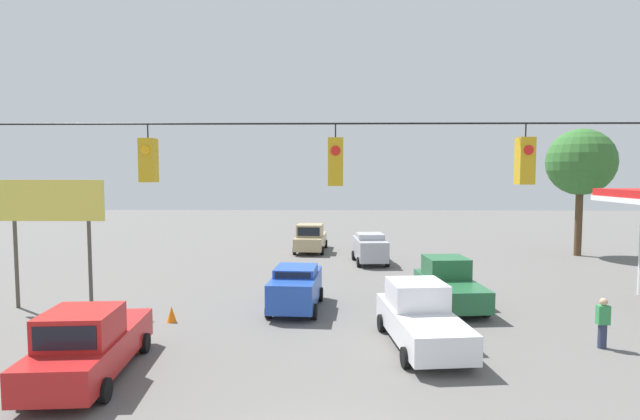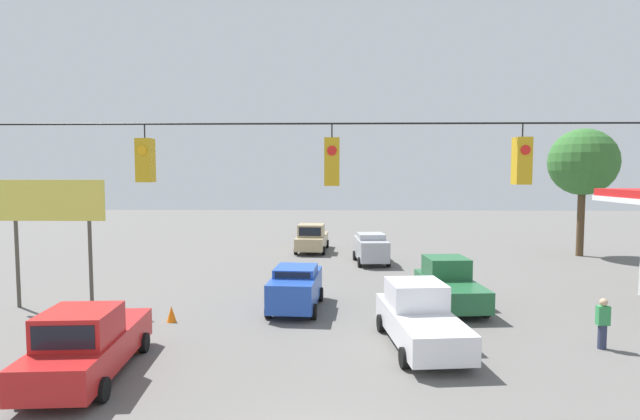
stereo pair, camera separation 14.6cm
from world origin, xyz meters
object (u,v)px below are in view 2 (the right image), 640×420
object	(u,v)px
pedestrian	(603,324)
pickup_truck_red_parked_shoulder	(88,344)
pickup_truck_tan_withflow_deep	(312,239)
traffic_cone_third	(171,314)
tree_horizon_left	(583,163)
sedan_silver_oncoming_deep	(371,248)
pickup_truck_white_crossing_near	(419,318)
pickup_truck_green_oncoming_far	(449,284)
overhead_signal_span	(333,225)
sedan_blue_withflow_mid	(296,287)
traffic_cone_nearest	(92,382)
traffic_cone_second	(136,342)
roadside_billboard	(52,211)

from	to	relation	value
pedestrian	pickup_truck_red_parked_shoulder	bearing A→B (deg)	9.55
pickup_truck_tan_withflow_deep	traffic_cone_third	bearing A→B (deg)	74.88
tree_horizon_left	sedan_silver_oncoming_deep	bearing A→B (deg)	12.51
pickup_truck_white_crossing_near	pickup_truck_green_oncoming_far	distance (m)	5.62
pickup_truck_tan_withflow_deep	pedestrian	size ratio (longest dim) A/B	3.13
pickup_truck_red_parked_shoulder	pickup_truck_tan_withflow_deep	bearing A→B (deg)	-103.32
overhead_signal_span	pedestrian	distance (m)	11.60
sedan_blue_withflow_mid	tree_horizon_left	size ratio (longest dim) A/B	0.51
sedan_silver_oncoming_deep	pickup_truck_green_oncoming_far	bearing A→B (deg)	104.28
pickup_truck_white_crossing_near	traffic_cone_nearest	xyz separation A→B (m)	(9.44, 4.01, -0.66)
pickup_truck_green_oncoming_far	pickup_truck_white_crossing_near	bearing A→B (deg)	66.81
pickup_truck_green_oncoming_far	pedestrian	size ratio (longest dim) A/B	3.05
pickup_truck_tan_withflow_deep	traffic_cone_second	world-z (taller)	pickup_truck_tan_withflow_deep
sedan_blue_withflow_mid	sedan_silver_oncoming_deep	size ratio (longest dim) A/B	1.11
pickup_truck_red_parked_shoulder	traffic_cone_third	size ratio (longest dim) A/B	8.90
traffic_cone_nearest	traffic_cone_third	world-z (taller)	same
pickup_truck_red_parked_shoulder	pickup_truck_white_crossing_near	bearing A→B (deg)	-163.93
traffic_cone_second	tree_horizon_left	xyz separation A→B (m)	(-24.26, -19.77, 6.34)
tree_horizon_left	pickup_truck_green_oncoming_far	bearing A→B (deg)	47.82
traffic_cone_nearest	pickup_truck_tan_withflow_deep	bearing A→B (deg)	-101.32
overhead_signal_span	pickup_truck_tan_withflow_deep	xyz separation A→B (m)	(1.54, -26.76, -3.82)
sedan_silver_oncoming_deep	pickup_truck_white_crossing_near	size ratio (longest dim) A/B	0.74
pickup_truck_tan_withflow_deep	traffic_cone_nearest	bearing A→B (deg)	78.68
pickup_truck_red_parked_shoulder	sedan_silver_oncoming_deep	bearing A→B (deg)	-117.45
pickup_truck_red_parked_shoulder	pedestrian	bearing A→B (deg)	-170.45
overhead_signal_span	traffic_cone_third	xyz separation A→B (m)	(6.41, -8.71, -4.48)
pedestrian	tree_horizon_left	xyz separation A→B (m)	(-8.63, -19.18, 5.79)
traffic_cone_third	pedestrian	world-z (taller)	pedestrian
pickup_truck_white_crossing_near	traffic_cone_second	size ratio (longest dim) A/B	8.75
traffic_cone_third	traffic_cone_nearest	bearing A→B (deg)	89.66
pickup_truck_green_oncoming_far	traffic_cone_second	xyz separation A→B (m)	(11.73, 5.94, -0.65)
pedestrian	pickup_truck_green_oncoming_far	bearing A→B (deg)	-53.87
sedan_silver_oncoming_deep	pickup_truck_white_crossing_near	world-z (taller)	pickup_truck_white_crossing_near
roadside_billboard	tree_horizon_left	distance (m)	33.37
traffic_cone_second	traffic_cone_third	distance (m)	3.27
sedan_blue_withflow_mid	pickup_truck_red_parked_shoulder	xyz separation A→B (m)	(5.51, 7.38, -0.00)
traffic_cone_nearest	sedan_silver_oncoming_deep	bearing A→B (deg)	-114.59
sedan_silver_oncoming_deep	tree_horizon_left	world-z (taller)	tree_horizon_left
pickup_truck_white_crossing_near	pickup_truck_green_oncoming_far	bearing A→B (deg)	-113.19
roadside_billboard	pickup_truck_white_crossing_near	bearing A→B (deg)	163.47
pickup_truck_tan_withflow_deep	roadside_billboard	distance (m)	19.55
pickup_truck_red_parked_shoulder	traffic_cone_third	distance (m)	5.48
pickup_truck_green_oncoming_far	roadside_billboard	bearing A→B (deg)	2.14
roadside_billboard	tree_horizon_left	xyz separation A→B (m)	(-29.97, -14.49, 2.39)
pickup_truck_green_oncoming_far	tree_horizon_left	distance (m)	19.51
pickup_truck_white_crossing_near	pedestrian	size ratio (longest dim) A/B	3.26
sedan_silver_oncoming_deep	traffic_cone_third	xyz separation A→B (m)	(8.95, 13.13, -0.71)
pickup_truck_green_oncoming_far	traffic_cone_second	distance (m)	13.16
pickup_truck_tan_withflow_deep	traffic_cone_nearest	xyz separation A→B (m)	(4.91, 24.56, -0.66)
pickup_truck_red_parked_shoulder	sedan_blue_withflow_mid	bearing A→B (deg)	-126.72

